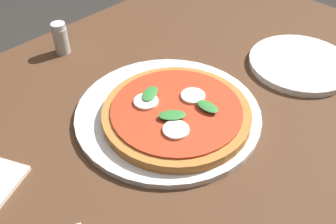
{
  "coord_description": "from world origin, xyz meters",
  "views": [
    {
      "loc": [
        -0.43,
        -0.34,
        1.22
      ],
      "look_at": [
        -0.03,
        0.05,
        0.73
      ],
      "focal_mm": 42.56,
      "sensor_mm": 36.0,
      "label": 1
    }
  ],
  "objects_px": {
    "serving_tray": "(168,114)",
    "pizza": "(176,113)",
    "dining_table": "(197,157)",
    "plate_white": "(300,64)",
    "pepper_shaker": "(61,38)"
  },
  "relations": [
    {
      "from": "serving_tray",
      "to": "pizza",
      "type": "distance_m",
      "value": 0.03
    },
    {
      "from": "dining_table",
      "to": "plate_white",
      "type": "distance_m",
      "value": 0.31
    },
    {
      "from": "plate_white",
      "to": "dining_table",
      "type": "bearing_deg",
      "value": 171.51
    },
    {
      "from": "pizza",
      "to": "plate_white",
      "type": "xyz_separation_m",
      "value": [
        0.32,
        -0.07,
        -0.02
      ]
    },
    {
      "from": "serving_tray",
      "to": "plate_white",
      "type": "xyz_separation_m",
      "value": [
        0.32,
        -0.09,
        0.0
      ]
    },
    {
      "from": "dining_table",
      "to": "pizza",
      "type": "distance_m",
      "value": 0.13
    },
    {
      "from": "pizza",
      "to": "plate_white",
      "type": "height_order",
      "value": "pizza"
    },
    {
      "from": "dining_table",
      "to": "serving_tray",
      "type": "height_order",
      "value": "serving_tray"
    },
    {
      "from": "serving_tray",
      "to": "pizza",
      "type": "height_order",
      "value": "pizza"
    },
    {
      "from": "dining_table",
      "to": "pizza",
      "type": "xyz_separation_m",
      "value": [
        -0.04,
        0.02,
        0.13
      ]
    },
    {
      "from": "dining_table",
      "to": "serving_tray",
      "type": "distance_m",
      "value": 0.12
    },
    {
      "from": "dining_table",
      "to": "pepper_shaker",
      "type": "height_order",
      "value": "pepper_shaker"
    },
    {
      "from": "pizza",
      "to": "plate_white",
      "type": "relative_size",
      "value": 1.22
    },
    {
      "from": "plate_white",
      "to": "pepper_shaker",
      "type": "xyz_separation_m",
      "value": [
        -0.33,
        0.41,
        0.03
      ]
    },
    {
      "from": "dining_table",
      "to": "pizza",
      "type": "bearing_deg",
      "value": 146.85
    }
  ]
}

